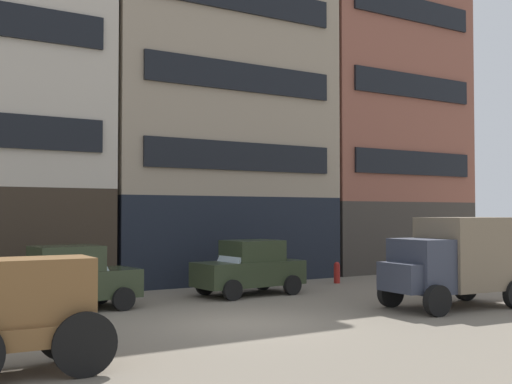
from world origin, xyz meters
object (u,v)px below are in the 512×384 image
sedan_dark (250,268)px  pedestrian_officer (420,256)px  sedan_light (70,278)px  fire_hydrant_curbside (337,272)px  cargo_wagon (19,308)px  delivery_truck_far (457,258)px

sedan_dark → pedestrian_officer: sedan_dark is taller
sedan_light → fire_hydrant_curbside: bearing=8.1°
fire_hydrant_curbside → sedan_light: bearing=-171.9°
sedan_light → pedestrian_officer: (14.61, 0.82, 0.07)m
cargo_wagon → fire_hydrant_curbside: bearing=31.0°
cargo_wagon → fire_hydrant_curbside: (13.47, 8.11, -0.72)m
cargo_wagon → sedan_dark: size_ratio=0.78×
sedan_light → sedan_dark: bearing=3.1°
delivery_truck_far → pedestrian_officer: (4.82, 6.06, -0.44)m
delivery_truck_far → fire_hydrant_curbside: (1.02, 6.78, -1.00)m
sedan_light → delivery_truck_far: bearing=-28.2°
cargo_wagon → sedan_dark: 11.13m
pedestrian_officer → fire_hydrant_curbside: 3.91m
sedan_light → pedestrian_officer: size_ratio=2.13×
sedan_light → pedestrian_officer: bearing=3.2°
cargo_wagon → delivery_truck_far: 12.52m
delivery_truck_far → pedestrian_officer: 7.76m
fire_hydrant_curbside → pedestrian_officer: bearing=-10.7°
cargo_wagon → sedan_light: cargo_wagon is taller
cargo_wagon → sedan_light: bearing=67.9°
delivery_truck_far → fire_hydrant_curbside: bearing=81.4°
cargo_wagon → pedestrian_officer: (17.27, 7.39, -0.17)m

